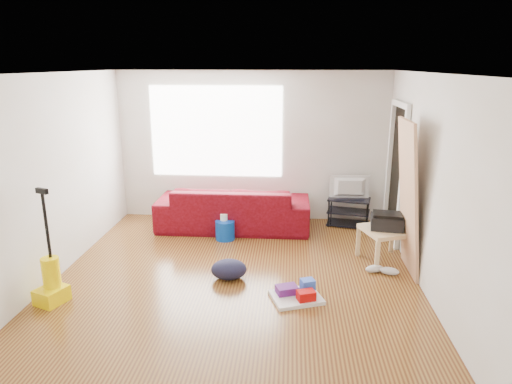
# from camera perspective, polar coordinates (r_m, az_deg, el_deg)

# --- Properties ---
(room) EXTENTS (4.51, 5.01, 2.51)m
(room) POSITION_cam_1_polar(r_m,az_deg,el_deg) (5.40, -1.88, 1.32)
(room) COLOR #502713
(room) RESTS_ON ground
(sofa) EXTENTS (2.43, 0.95, 0.71)m
(sofa) POSITION_cam_1_polar(r_m,az_deg,el_deg) (7.52, -2.77, -4.47)
(sofa) COLOR #440104
(sofa) RESTS_ON ground
(tv_stand) EXTENTS (0.74, 0.52, 0.46)m
(tv_stand) POSITION_cam_1_polar(r_m,az_deg,el_deg) (7.71, 11.48, -2.39)
(tv_stand) COLOR black
(tv_stand) RESTS_ON ground
(tv) EXTENTS (0.64, 0.08, 0.37)m
(tv) POSITION_cam_1_polar(r_m,az_deg,el_deg) (7.59, 11.65, 0.54)
(tv) COLOR black
(tv) RESTS_ON tv_stand
(side_table) EXTENTS (0.74, 0.74, 0.47)m
(side_table) POSITION_cam_1_polar(r_m,az_deg,el_deg) (6.39, 15.93, -5.05)
(side_table) COLOR tan
(side_table) RESTS_ON ground
(printer) EXTENTS (0.46, 0.37, 0.22)m
(printer) POSITION_cam_1_polar(r_m,az_deg,el_deg) (6.33, 16.05, -3.52)
(printer) COLOR black
(printer) RESTS_ON side_table
(bucket) EXTENTS (0.36, 0.36, 0.29)m
(bucket) POSITION_cam_1_polar(r_m,az_deg,el_deg) (7.06, -3.86, -5.89)
(bucket) COLOR #083EAF
(bucket) RESTS_ON ground
(toilet_paper) EXTENTS (0.11, 0.11, 0.10)m
(toilet_paper) POSITION_cam_1_polar(r_m,az_deg,el_deg) (7.02, -4.02, -4.28)
(toilet_paper) COLOR white
(toilet_paper) RESTS_ON bucket
(cleaning_tray) EXTENTS (0.66, 0.60, 0.20)m
(cleaning_tray) POSITION_cam_1_polar(r_m,az_deg,el_deg) (5.37, 5.22, -12.55)
(cleaning_tray) COLOR silver
(cleaning_tray) RESTS_ON ground
(backpack) EXTENTS (0.48, 0.40, 0.25)m
(backpack) POSITION_cam_1_polar(r_m,az_deg,el_deg) (5.84, -3.39, -10.71)
(backpack) COLOR black
(backpack) RESTS_ON ground
(sneakers) EXTENTS (0.45, 0.23, 0.10)m
(sneakers) POSITION_cam_1_polar(r_m,az_deg,el_deg) (6.14, 15.46, -9.37)
(sneakers) COLOR silver
(sneakers) RESTS_ON ground
(vacuum) EXTENTS (0.37, 0.39, 1.32)m
(vacuum) POSITION_cam_1_polar(r_m,az_deg,el_deg) (5.69, -24.23, -10.18)
(vacuum) COLOR #FFDF00
(vacuum) RESTS_ON ground
(door_panel) EXTENTS (0.24, 0.79, 1.96)m
(door_panel) POSITION_cam_1_polar(r_m,az_deg,el_deg) (6.33, 17.74, -9.27)
(door_panel) COLOR tan
(door_panel) RESTS_ON ground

